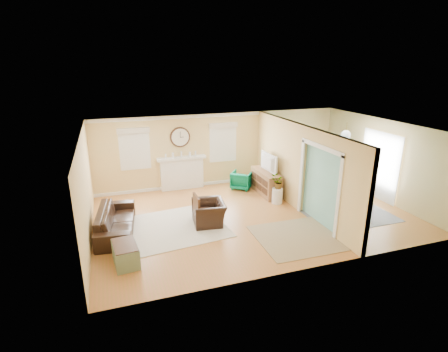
% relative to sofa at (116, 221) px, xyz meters
% --- Properties ---
extents(floor, '(9.00, 9.00, 0.00)m').
position_rel_sofa_xyz_m(floor, '(3.87, -0.13, -0.33)').
color(floor, '#B07735').
rests_on(floor, ground).
extents(wall_back, '(9.00, 0.02, 2.60)m').
position_rel_sofa_xyz_m(wall_back, '(3.87, 2.87, 0.97)').
color(wall_back, '#EDC475').
rests_on(wall_back, ground).
extents(wall_front, '(9.00, 0.02, 2.60)m').
position_rel_sofa_xyz_m(wall_front, '(3.87, -3.13, 0.97)').
color(wall_front, '#EDC475').
rests_on(wall_front, ground).
extents(wall_left, '(0.02, 6.00, 2.60)m').
position_rel_sofa_xyz_m(wall_left, '(-0.63, -0.13, 0.97)').
color(wall_left, '#EDC475').
rests_on(wall_left, ground).
extents(wall_right, '(0.02, 6.00, 2.60)m').
position_rel_sofa_xyz_m(wall_right, '(8.37, -0.13, 0.97)').
color(wall_right, '#EDC475').
rests_on(wall_right, ground).
extents(ceiling, '(9.00, 6.00, 0.02)m').
position_rel_sofa_xyz_m(ceiling, '(3.87, -0.13, 2.27)').
color(ceiling, white).
rests_on(ceiling, wall_back).
extents(partition, '(0.17, 6.00, 2.60)m').
position_rel_sofa_xyz_m(partition, '(5.38, 0.15, 1.03)').
color(partition, '#EDC475').
rests_on(partition, ground).
extents(fireplace, '(1.70, 0.30, 1.17)m').
position_rel_sofa_xyz_m(fireplace, '(2.37, 2.75, 0.27)').
color(fireplace, white).
rests_on(fireplace, ground).
extents(wall_clock, '(0.70, 0.07, 0.70)m').
position_rel_sofa_xyz_m(wall_clock, '(2.37, 2.83, 1.52)').
color(wall_clock, '#442B1B').
rests_on(wall_clock, wall_back).
extents(window_left, '(1.05, 0.13, 1.42)m').
position_rel_sofa_xyz_m(window_left, '(0.82, 2.82, 1.33)').
color(window_left, white).
rests_on(window_left, wall_back).
extents(window_right, '(1.05, 0.13, 1.42)m').
position_rel_sofa_xyz_m(window_right, '(3.92, 2.82, 1.33)').
color(window_right, white).
rests_on(window_right, wall_back).
extents(french_doors, '(0.06, 1.70, 2.20)m').
position_rel_sofa_xyz_m(french_doors, '(8.32, -0.13, 0.77)').
color(french_doors, white).
rests_on(french_doors, ground).
extents(pendant, '(0.30, 0.30, 0.55)m').
position_rel_sofa_xyz_m(pendant, '(6.87, -0.13, 1.87)').
color(pendant, gold).
rests_on(pendant, ceiling).
extents(rug_cream, '(3.01, 2.68, 0.01)m').
position_rel_sofa_xyz_m(rug_cream, '(1.44, -0.22, -0.32)').
color(rug_cream, beige).
rests_on(rug_cream, floor).
extents(rug_jute, '(2.43, 2.00, 0.01)m').
position_rel_sofa_xyz_m(rug_jute, '(4.56, -1.81, -0.32)').
color(rug_jute, tan).
rests_on(rug_jute, floor).
extents(rug_grey, '(2.49, 3.11, 0.01)m').
position_rel_sofa_xyz_m(rug_grey, '(6.56, -0.41, -0.32)').
color(rug_grey, slate).
rests_on(rug_grey, floor).
extents(sofa, '(1.15, 2.36, 0.66)m').
position_rel_sofa_xyz_m(sofa, '(0.00, 0.00, 0.00)').
color(sofa, black).
rests_on(sofa, floor).
extents(eames_chair, '(0.96, 1.07, 0.64)m').
position_rel_sofa_xyz_m(eames_chair, '(2.48, -0.25, -0.01)').
color(eames_chair, black).
rests_on(eames_chair, floor).
extents(green_chair, '(0.94, 0.94, 0.62)m').
position_rel_sofa_xyz_m(green_chair, '(4.37, 2.08, -0.02)').
color(green_chair, '#07683E').
rests_on(green_chair, floor).
extents(trunk, '(0.58, 0.88, 0.48)m').
position_rel_sofa_xyz_m(trunk, '(0.13, -1.65, -0.09)').
color(trunk, slate).
rests_on(trunk, floor).
extents(credenza, '(0.51, 1.50, 0.80)m').
position_rel_sofa_xyz_m(credenza, '(4.97, 1.35, 0.07)').
color(credenza, '#A07144').
rests_on(credenza, floor).
extents(tv, '(0.18, 1.07, 0.61)m').
position_rel_sofa_xyz_m(tv, '(4.96, 1.35, 0.78)').
color(tv, black).
rests_on(tv, credenza).
extents(garden_stool, '(0.34, 0.34, 0.49)m').
position_rel_sofa_xyz_m(garden_stool, '(4.95, 0.44, -0.08)').
color(garden_stool, white).
rests_on(garden_stool, floor).
extents(potted_plant, '(0.42, 0.37, 0.45)m').
position_rel_sofa_xyz_m(potted_plant, '(4.95, 0.44, 0.39)').
color(potted_plant, '#337F33').
rests_on(potted_plant, garden_stool).
extents(dining_table, '(1.40, 1.98, 0.63)m').
position_rel_sofa_xyz_m(dining_table, '(6.56, -0.41, -0.02)').
color(dining_table, '#442B1B').
rests_on(dining_table, floor).
extents(dining_chair_n, '(0.44, 0.44, 0.88)m').
position_rel_sofa_xyz_m(dining_chair_n, '(6.53, 0.69, 0.18)').
color(dining_chair_n, slate).
rests_on(dining_chair_n, floor).
extents(dining_chair_s, '(0.44, 0.44, 0.87)m').
position_rel_sofa_xyz_m(dining_chair_s, '(6.65, -1.43, 0.18)').
color(dining_chair_s, slate).
rests_on(dining_chair_s, floor).
extents(dining_chair_w, '(0.49, 0.49, 0.99)m').
position_rel_sofa_xyz_m(dining_chair_w, '(5.88, -0.34, 0.25)').
color(dining_chair_w, white).
rests_on(dining_chair_w, floor).
extents(dining_chair_e, '(0.45, 0.45, 0.92)m').
position_rel_sofa_xyz_m(dining_chair_e, '(7.13, -0.47, 0.21)').
color(dining_chair_e, slate).
rests_on(dining_chair_e, floor).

